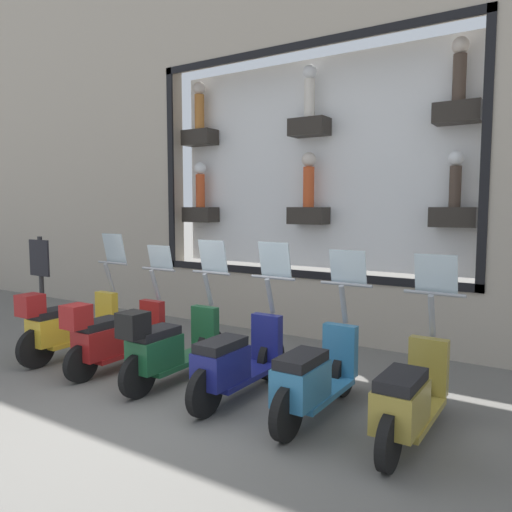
% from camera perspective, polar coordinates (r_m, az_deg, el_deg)
% --- Properties ---
extents(ground_plane, '(120.00, 120.00, 0.00)m').
position_cam_1_polar(ground_plane, '(5.67, -12.23, -16.37)').
color(ground_plane, '#66635E').
extents(scooter_olive_0, '(1.80, 0.61, 1.64)m').
position_cam_1_polar(scooter_olive_0, '(4.81, 17.17, -15.16)').
color(scooter_olive_0, black).
rests_on(scooter_olive_0, ground_plane).
extents(scooter_teal_1, '(1.80, 0.60, 1.64)m').
position_cam_1_polar(scooter_teal_1, '(5.12, 6.66, -13.53)').
color(scooter_teal_1, black).
rests_on(scooter_teal_1, ground_plane).
extents(scooter_navy_2, '(1.80, 0.60, 1.69)m').
position_cam_1_polar(scooter_navy_2, '(5.58, -2.26, -11.86)').
color(scooter_navy_2, black).
rests_on(scooter_navy_2, ground_plane).
extents(scooter_green_3, '(1.80, 0.60, 1.68)m').
position_cam_1_polar(scooter_green_3, '(6.09, -10.01, -10.06)').
color(scooter_green_3, black).
rests_on(scooter_green_3, ground_plane).
extents(scooter_red_4, '(1.79, 0.60, 1.58)m').
position_cam_1_polar(scooter_red_4, '(6.75, -16.03, -8.78)').
color(scooter_red_4, black).
rests_on(scooter_red_4, ground_plane).
extents(scooter_yellow_5, '(1.81, 0.61, 1.71)m').
position_cam_1_polar(scooter_yellow_5, '(7.47, -20.77, -7.34)').
color(scooter_yellow_5, black).
rests_on(scooter_yellow_5, ground_plane).
extents(shop_sign_post, '(0.36, 0.45, 1.67)m').
position_cam_1_polar(shop_sign_post, '(8.30, -23.34, -3.24)').
color(shop_sign_post, '#232326').
rests_on(shop_sign_post, ground_plane).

